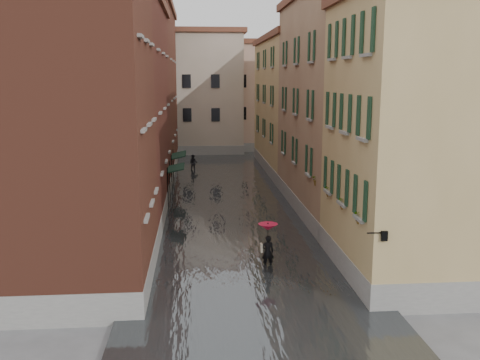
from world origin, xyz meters
name	(u,v)px	position (x,y,z in m)	size (l,w,h in m)	color
ground	(244,263)	(0.00, 0.00, 0.00)	(120.00, 120.00, 0.00)	#59595C
floodwater	(227,198)	(0.00, 13.00, 0.10)	(10.00, 60.00, 0.20)	#3E4245
building_left_near	(70,127)	(-7.00, -2.00, 6.50)	(6.00, 8.00, 13.00)	brown
building_left_mid	(113,114)	(-7.00, 9.00, 6.25)	(6.00, 14.00, 12.50)	#57241B
building_left_far	(139,94)	(-7.00, 24.00, 7.00)	(6.00, 16.00, 14.00)	brown
building_right_near	(416,142)	(7.00, -2.00, 5.75)	(6.00, 8.00, 11.50)	tan
building_right_mid	(344,109)	(7.00, 9.00, 6.50)	(6.00, 14.00, 13.00)	#A28262
building_right_far	(298,108)	(7.00, 24.00, 5.75)	(6.00, 16.00, 11.50)	tan
building_end_cream	(187,94)	(-3.00, 38.00, 6.50)	(12.00, 9.00, 13.00)	beige
building_end_pink	(264,98)	(6.00, 40.00, 6.00)	(10.00, 9.00, 12.00)	tan
awning_near	(175,169)	(-3.49, 11.51, 2.46)	(1.09, 2.71, 2.80)	black
awning_far	(178,156)	(-3.48, 17.41, 2.47)	(1.09, 3.17, 2.80)	black
wall_lantern	(383,235)	(4.33, -6.00, 3.01)	(0.71, 0.22, 0.35)	black
window_planters	(337,189)	(4.12, -0.54, 3.51)	(0.59, 8.27, 0.84)	#9B4532
pedestrian_main	(268,242)	(0.99, -0.84, 1.24)	(0.89, 0.89, 2.06)	black
pedestrian_far	(193,163)	(-2.37, 24.71, 0.76)	(0.74, 0.57, 1.51)	black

